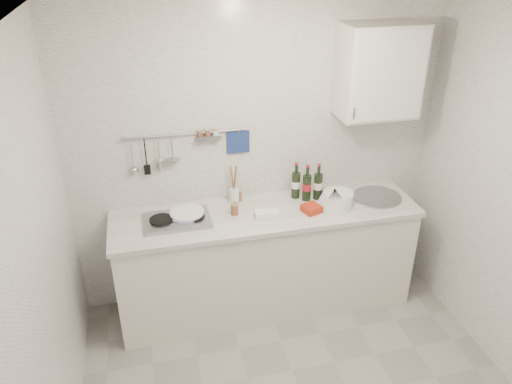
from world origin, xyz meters
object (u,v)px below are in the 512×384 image
at_px(wall_cabinet, 379,71).
at_px(wine_bottles, 307,182).
at_px(plate_stack_hob, 186,215).
at_px(plate_stack_sink, 336,200).
at_px(utensil_crock, 234,194).

distance_m(wall_cabinet, wine_bottles, 1.02).
bearing_deg(plate_stack_hob, wall_cabinet, 3.20).
distance_m(plate_stack_sink, wine_bottles, 0.28).
height_order(wall_cabinet, plate_stack_hob, wall_cabinet).
bearing_deg(utensil_crock, wall_cabinet, -4.59).
bearing_deg(plate_stack_hob, utensil_crock, 22.88).
xyz_separation_m(plate_stack_hob, wine_bottles, (1.01, 0.09, 0.13)).
xyz_separation_m(plate_stack_sink, utensil_crock, (-0.79, 0.25, 0.03)).
height_order(wine_bottles, utensil_crock, utensil_crock).
bearing_deg(utensil_crock, plate_stack_hob, -157.12).
distance_m(wall_cabinet, utensil_crock, 1.47).
xyz_separation_m(wall_cabinet, plate_stack_hob, (-1.53, -0.09, -1.00)).
height_order(plate_stack_hob, utensil_crock, utensil_crock).
bearing_deg(plate_stack_hob, plate_stack_sink, -3.46).
relative_size(wall_cabinet, wine_bottles, 2.26).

